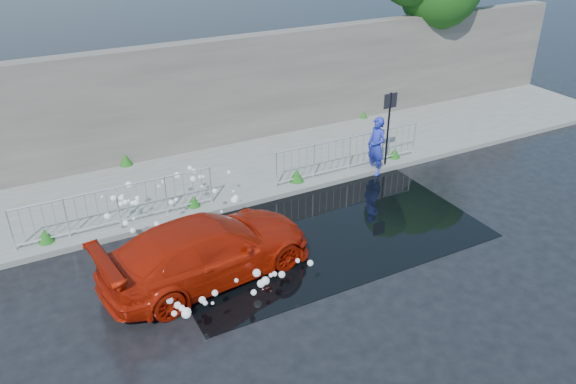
# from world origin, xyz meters

# --- Properties ---
(ground) EXTENTS (90.00, 90.00, 0.00)m
(ground) POSITION_xyz_m (0.00, 0.00, 0.00)
(ground) COLOR black
(ground) RESTS_ON ground
(pavement) EXTENTS (30.00, 4.00, 0.15)m
(pavement) POSITION_xyz_m (0.00, 5.00, 0.07)
(pavement) COLOR slate
(pavement) RESTS_ON ground
(curb) EXTENTS (30.00, 0.25, 0.16)m
(curb) POSITION_xyz_m (0.00, 3.00, 0.08)
(curb) COLOR slate
(curb) RESTS_ON ground
(retaining_wall) EXTENTS (30.00, 0.60, 3.50)m
(retaining_wall) POSITION_xyz_m (0.00, 7.20, 1.90)
(retaining_wall) COLOR #544E47
(retaining_wall) RESTS_ON pavement
(puddle) EXTENTS (8.00, 5.00, 0.01)m
(puddle) POSITION_xyz_m (0.50, 1.00, 0.01)
(puddle) COLOR black
(puddle) RESTS_ON ground
(sign_post) EXTENTS (0.45, 0.06, 2.50)m
(sign_post) POSITION_xyz_m (4.20, 3.10, 1.72)
(sign_post) COLOR black
(sign_post) RESTS_ON ground
(railing_left) EXTENTS (5.05, 0.05, 1.10)m
(railing_left) POSITION_xyz_m (-4.00, 3.35, 0.74)
(railing_left) COLOR silver
(railing_left) RESTS_ON pavement
(railing_right) EXTENTS (5.05, 0.05, 1.10)m
(railing_right) POSITION_xyz_m (3.00, 3.35, 0.74)
(railing_right) COLOR silver
(railing_right) RESTS_ON pavement
(weeds) EXTENTS (12.17, 3.93, 0.38)m
(weeds) POSITION_xyz_m (-0.44, 4.44, 0.32)
(weeds) COLOR #204D14
(weeds) RESTS_ON pavement
(water_spray) EXTENTS (3.65, 5.74, 1.01)m
(water_spray) POSITION_xyz_m (-2.71, 1.17, 0.74)
(water_spray) COLOR white
(water_spray) RESTS_ON ground
(red_car) EXTENTS (5.10, 2.64, 1.42)m
(red_car) POSITION_xyz_m (-2.68, 0.44, 0.71)
(red_car) COLOR #A31706
(red_car) RESTS_ON ground
(person) EXTENTS (0.51, 0.71, 1.83)m
(person) POSITION_xyz_m (3.74, 3.00, 0.91)
(person) COLOR #242FB4
(person) RESTS_ON ground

